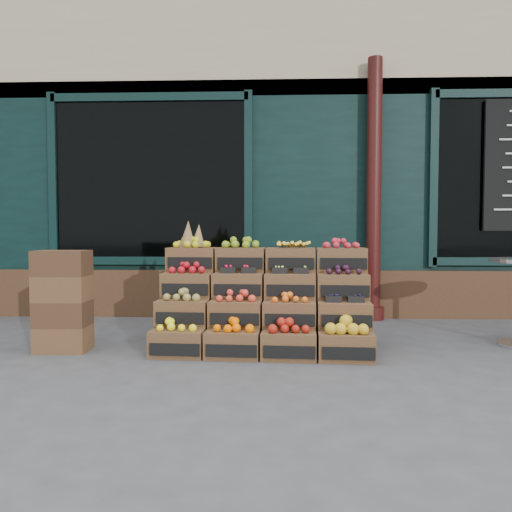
{
  "coord_description": "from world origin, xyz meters",
  "views": [
    {
      "loc": [
        -0.02,
        -4.15,
        1.08
      ],
      "look_at": [
        -0.2,
        0.7,
        0.85
      ],
      "focal_mm": 35.0,
      "sensor_mm": 36.0,
      "label": 1
    }
  ],
  "objects": [
    {
      "name": "shopkeeper",
      "position": [
        -2.02,
        2.99,
        1.0
      ],
      "size": [
        0.86,
        0.72,
        2.0
      ],
      "primitive_type": "imported",
      "rotation": [
        0.0,
        0.0,
        3.53
      ],
      "color": "#1B601D",
      "rests_on": "ground"
    },
    {
      "name": "crate_display",
      "position": [
        -0.12,
        0.49,
        0.37
      ],
      "size": [
        1.96,
        1.04,
        1.2
      ],
      "rotation": [
        0.0,
        0.0,
        -0.06
      ],
      "color": "brown",
      "rests_on": "ground"
    },
    {
      "name": "spare_crates",
      "position": [
        -1.94,
        0.28,
        0.46
      ],
      "size": [
        0.47,
        0.33,
        0.92
      ],
      "rotation": [
        0.0,
        0.0,
        0.03
      ],
      "color": "brown",
      "rests_on": "ground"
    },
    {
      "name": "ground",
      "position": [
        0.0,
        0.0,
        0.0
      ],
      "size": [
        60.0,
        60.0,
        0.0
      ],
      "primitive_type": "plane",
      "color": "#434346",
      "rests_on": "ground"
    },
    {
      "name": "shop_facade",
      "position": [
        0.0,
        5.11,
        2.4
      ],
      "size": [
        12.0,
        6.24,
        4.8
      ],
      "color": "black",
      "rests_on": "ground"
    }
  ]
}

